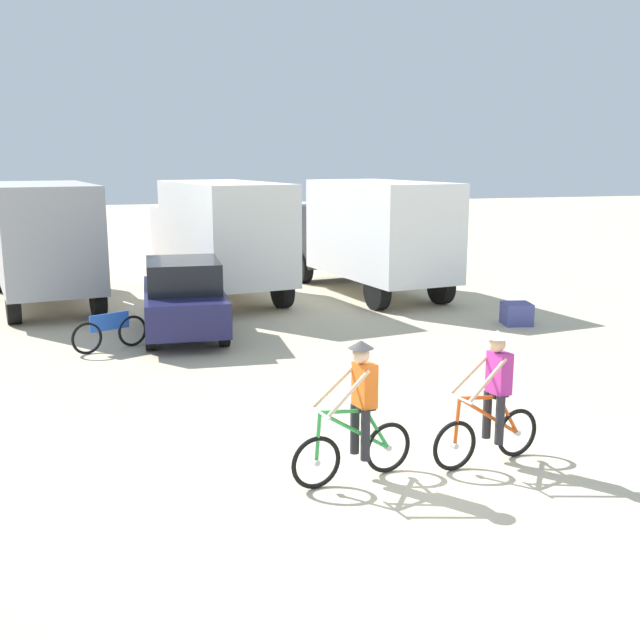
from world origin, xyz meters
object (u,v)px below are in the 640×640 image
Objects in this scene: box_truck_grey_hauler at (43,237)px; sedan_parked at (184,297)px; bicycle_spare at (110,332)px; cyclist_cowboy_hat at (492,402)px; box_truck_white_box at (218,233)px; box_truck_avon_van at (371,231)px; cyclist_orange_shirt at (357,416)px; supply_crate at (517,314)px.

box_truck_grey_hauler reaches higher than sedan_parked.
cyclist_cowboy_hat is at bearing -59.14° from bicycle_spare.
sedan_parked is at bearing 108.78° from cyclist_cowboy_hat.
box_truck_white_box is 4.50m from box_truck_avon_van.
box_truck_grey_hauler is 3.85× the size of cyclist_orange_shirt.
box_truck_avon_van is 13.03m from cyclist_cowboy_hat.
cyclist_orange_shirt is at bearing -82.93° from sedan_parked.
sedan_parked is 2.71× the size of bicycle_spare.
cyclist_orange_shirt reaches higher than supply_crate.
bicycle_spare is (-7.72, -4.82, -1.48)m from box_truck_avon_van.
bicycle_spare is (-1.69, -0.95, -0.48)m from sedan_parked.
box_truck_avon_van is at bearing 32.71° from sedan_parked.
box_truck_white_box is at bearing 170.68° from box_truck_avon_van.
box_truck_grey_hauler is 1.00× the size of box_truck_avon_van.
sedan_parked is 8.81m from cyclist_orange_shirt.
cyclist_orange_shirt is 2.67× the size of supply_crate.
cyclist_cowboy_hat is 1.14× the size of bicycle_spare.
box_truck_white_box is 1.63× the size of sedan_parked.
box_truck_avon_van is 13.59m from cyclist_orange_shirt.
bicycle_spare is at bearing 178.32° from supply_crate.
box_truck_grey_hauler is at bearing 151.28° from supply_crate.
sedan_parked is at bearing 171.18° from supply_crate.
box_truck_grey_hauler is at bearing 176.79° from box_truck_white_box.
box_truck_white_box reaches higher than supply_crate.
box_truck_white_box is 6.62m from bicycle_spare.
box_truck_avon_van is (9.23, -1.00, 0.00)m from box_truck_grey_hauler.
sedan_parked is 9.24m from cyclist_cowboy_hat.
box_truck_grey_hauler reaches higher than cyclist_orange_shirt.
sedan_parked is (3.19, -4.87, -0.99)m from box_truck_grey_hauler.
cyclist_orange_shirt is at bearing -70.43° from bicycle_spare.
box_truck_white_box is at bearing 137.42° from supply_crate.
supply_crate is at bearing 47.62° from cyclist_orange_shirt.
sedan_parked is 2.37× the size of cyclist_cowboy_hat.
box_truck_grey_hauler is at bearing 173.83° from box_truck_avon_van.
sedan_parked reaches higher than bicycle_spare.
sedan_parked is 6.33× the size of supply_crate.
box_truck_white_box is 3.86× the size of cyclist_cowboy_hat.
cyclist_orange_shirt is at bearing -72.55° from box_truck_grey_hauler.
box_truck_white_box reaches higher than cyclist_orange_shirt.
cyclist_orange_shirt is 10.19m from supply_crate.
box_truck_grey_hauler is 6.19m from bicycle_spare.
bicycle_spare is at bearing 120.86° from cyclist_cowboy_hat.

